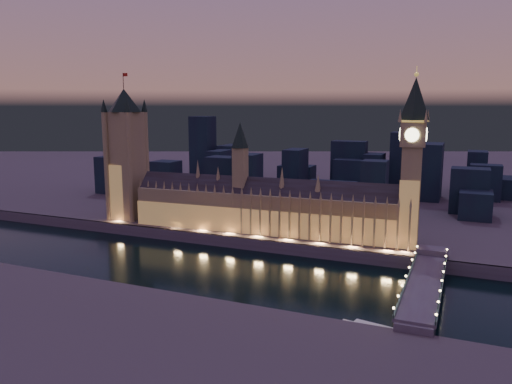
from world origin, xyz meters
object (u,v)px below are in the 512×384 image
at_px(palace_of_westminster, 265,207).
at_px(victoria_tower, 126,148).
at_px(elizabeth_tower, 413,149).
at_px(river_boat, 380,334).
at_px(westminster_bridge, 425,287).

relative_size(palace_of_westminster, victoria_tower, 1.76).
bearing_deg(elizabeth_tower, river_boat, -88.83).
bearing_deg(elizabeth_tower, palace_of_westminster, -179.89).
bearing_deg(river_boat, westminster_bridge, 75.91).
height_order(victoria_tower, river_boat, victoria_tower).
bearing_deg(westminster_bridge, victoria_tower, 164.40).
relative_size(elizabeth_tower, westminster_bridge, 1.00).
relative_size(palace_of_westminster, elizabeth_tower, 1.78).
distance_m(westminster_bridge, river_boat, 56.41).
xyz_separation_m(elizabeth_tower, westminster_bridge, (16.14, -65.38, -65.30)).
relative_size(victoria_tower, river_boat, 2.50).
bearing_deg(palace_of_westminster, victoria_tower, 179.91).
distance_m(victoria_tower, elizabeth_tower, 218.10).
bearing_deg(palace_of_westminster, river_boat, -49.67).
bearing_deg(elizabeth_tower, victoria_tower, -180.00).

